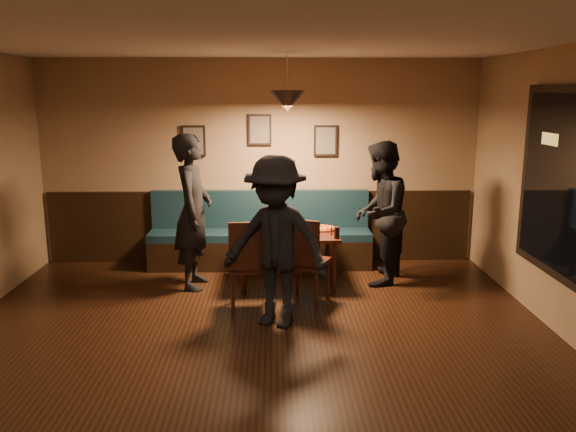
# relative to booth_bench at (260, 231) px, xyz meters

# --- Properties ---
(floor) EXTENTS (7.00, 7.00, 0.00)m
(floor) POSITION_rel_booth_bench_xyz_m (0.00, -3.20, -0.50)
(floor) COLOR black
(floor) RESTS_ON ground
(ceiling) EXTENTS (7.00, 7.00, 0.00)m
(ceiling) POSITION_rel_booth_bench_xyz_m (0.00, -3.20, 2.30)
(ceiling) COLOR silver
(ceiling) RESTS_ON ground
(wall_back) EXTENTS (6.00, 0.00, 6.00)m
(wall_back) POSITION_rel_booth_bench_xyz_m (0.00, 0.30, 0.90)
(wall_back) COLOR #8C704F
(wall_back) RESTS_ON ground
(wainscot) EXTENTS (5.88, 0.06, 1.00)m
(wainscot) POSITION_rel_booth_bench_xyz_m (0.00, 0.27, 0.00)
(wainscot) COLOR black
(wainscot) RESTS_ON ground
(booth_bench) EXTENTS (3.00, 0.60, 1.00)m
(booth_bench) POSITION_rel_booth_bench_xyz_m (0.00, 0.00, 0.00)
(booth_bench) COLOR #0F232D
(booth_bench) RESTS_ON ground
(picture_left) EXTENTS (0.32, 0.04, 0.42)m
(picture_left) POSITION_rel_booth_bench_xyz_m (-0.90, 0.27, 1.20)
(picture_left) COLOR black
(picture_left) RESTS_ON wall_back
(picture_center) EXTENTS (0.32, 0.04, 0.42)m
(picture_center) POSITION_rel_booth_bench_xyz_m (0.00, 0.27, 1.35)
(picture_center) COLOR black
(picture_center) RESTS_ON wall_back
(picture_right) EXTENTS (0.32, 0.04, 0.42)m
(picture_right) POSITION_rel_booth_bench_xyz_m (0.90, 0.27, 1.20)
(picture_right) COLOR black
(picture_right) RESTS_ON wall_back
(pendant_lamp) EXTENTS (0.44, 0.44, 0.25)m
(pendant_lamp) POSITION_rel_booth_bench_xyz_m (0.35, -0.79, 1.75)
(pendant_lamp) COLOR black
(pendant_lamp) RESTS_ON ceiling
(dining_table) EXTENTS (1.26, 0.83, 0.66)m
(dining_table) POSITION_rel_booth_bench_xyz_m (0.35, -0.79, -0.17)
(dining_table) COLOR black
(dining_table) RESTS_ON floor
(chair_near_left) EXTENTS (0.48, 0.48, 1.03)m
(chair_near_left) POSITION_rel_booth_bench_xyz_m (-0.07, -1.60, 0.01)
(chair_near_left) COLOR black
(chair_near_left) RESTS_ON floor
(chair_near_right) EXTENTS (0.59, 0.59, 1.01)m
(chair_near_right) POSITION_rel_booth_bench_xyz_m (0.55, -1.43, 0.01)
(chair_near_right) COLOR black
(chair_near_right) RESTS_ON floor
(diner_left) EXTENTS (0.49, 0.71, 1.88)m
(diner_left) POSITION_rel_booth_bench_xyz_m (-0.79, -0.82, 0.44)
(diner_left) COLOR black
(diner_left) RESTS_ON floor
(diner_right) EXTENTS (0.95, 1.06, 1.78)m
(diner_right) POSITION_rel_booth_bench_xyz_m (1.50, -0.72, 0.39)
(diner_right) COLOR black
(diner_right) RESTS_ON floor
(diner_front) EXTENTS (1.30, 1.05, 1.75)m
(diner_front) POSITION_rel_booth_bench_xyz_m (0.21, -2.05, 0.38)
(diner_front) COLOR black
(diner_front) RESTS_ON floor
(pizza_a) EXTENTS (0.46, 0.46, 0.04)m
(pizza_a) POSITION_rel_booth_bench_xyz_m (-0.02, -0.71, 0.18)
(pizza_a) COLOR gold
(pizza_a) RESTS_ON dining_table
(pizza_b) EXTENTS (0.43, 0.43, 0.04)m
(pizza_b) POSITION_rel_booth_bench_xyz_m (0.38, -0.99, 0.18)
(pizza_b) COLOR #C96B25
(pizza_b) RESTS_ON dining_table
(pizza_c) EXTENTS (0.39, 0.39, 0.04)m
(pizza_c) POSITION_rel_booth_bench_xyz_m (0.81, -0.62, 0.18)
(pizza_c) COLOR #C86525
(pizza_c) RESTS_ON dining_table
(soda_glass) EXTENTS (0.08, 0.08, 0.14)m
(soda_glass) POSITION_rel_booth_bench_xyz_m (0.93, -1.07, 0.23)
(soda_glass) COLOR black
(soda_glass) RESTS_ON dining_table
(tabasco_bottle) EXTENTS (0.03, 0.03, 0.11)m
(tabasco_bottle) POSITION_rel_booth_bench_xyz_m (0.88, -0.89, 0.22)
(tabasco_bottle) COLOR #A90518
(tabasco_bottle) RESTS_ON dining_table
(napkin_a) EXTENTS (0.16, 0.16, 0.01)m
(napkin_a) POSITION_rel_booth_bench_xyz_m (-0.19, -0.56, 0.16)
(napkin_a) COLOR #1B672B
(napkin_a) RESTS_ON dining_table
(napkin_b) EXTENTS (0.18, 0.18, 0.01)m
(napkin_b) POSITION_rel_booth_bench_xyz_m (-0.19, -1.05, 0.16)
(napkin_b) COLOR #207833
(napkin_b) RESTS_ON dining_table
(cutlery_set) EXTENTS (0.19, 0.10, 0.00)m
(cutlery_set) POSITION_rel_booth_bench_xyz_m (0.36, -1.17, 0.16)
(cutlery_set) COLOR silver
(cutlery_set) RESTS_ON dining_table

